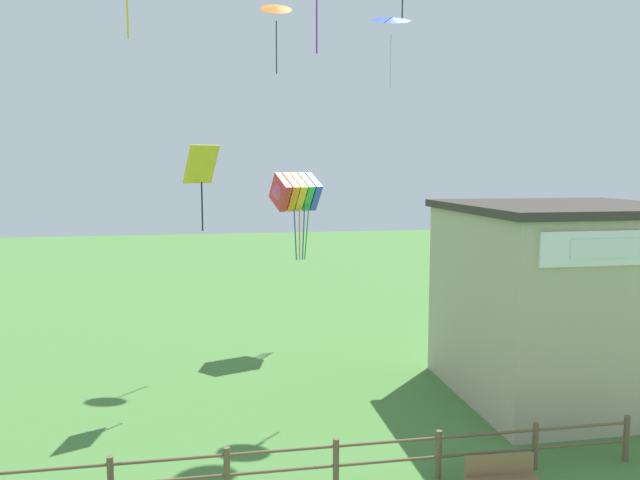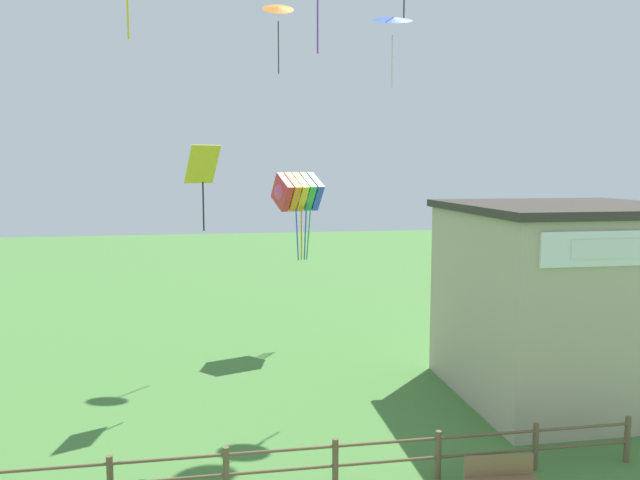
% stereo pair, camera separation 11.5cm
% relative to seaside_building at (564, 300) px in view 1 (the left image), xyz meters
% --- Properties ---
extents(wooden_fence, '(14.56, 0.14, 1.14)m').
position_rel_seaside_building_xyz_m(wooden_fence, '(-8.14, -4.42, -2.37)').
color(wooden_fence, brown).
rests_on(wooden_fence, ground_plane).
extents(seaside_building, '(6.74, 6.66, 6.02)m').
position_rel_seaside_building_xyz_m(seaside_building, '(0.00, 0.00, 0.00)').
color(seaside_building, '#B7A88E').
rests_on(seaside_building, ground_plane).
extents(park_bench_by_building, '(1.58, 0.52, 0.91)m').
position_rel_seaside_building_xyz_m(park_bench_by_building, '(-4.70, -5.43, -2.55)').
color(park_bench_by_building, brown).
rests_on(park_bench_by_building, ground_plane).
extents(kite_rainbow_parafoil, '(2.43, 2.14, 3.57)m').
position_rel_seaside_building_xyz_m(kite_rainbow_parafoil, '(-7.32, 7.64, 3.11)').
color(kite_rainbow_parafoil, '#E54C8C').
extents(kite_orange_delta, '(1.33, 1.22, 2.92)m').
position_rel_seaside_building_xyz_m(kite_orange_delta, '(-7.98, 8.30, 10.37)').
color(kite_orange_delta, orange).
extents(kite_yellow_diamond, '(1.18, 1.04, 2.68)m').
position_rel_seaside_building_xyz_m(kite_yellow_diamond, '(-11.00, 2.57, 4.02)').
color(kite_yellow_diamond, yellow).
extents(kite_blue_delta, '(1.51, 1.46, 2.56)m').
position_rel_seaside_building_xyz_m(kite_blue_delta, '(-4.65, 3.47, 9.01)').
color(kite_blue_delta, blue).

